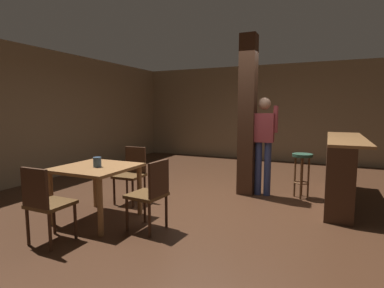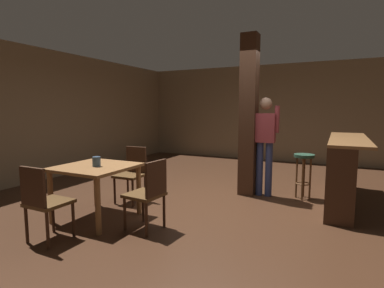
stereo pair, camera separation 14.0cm
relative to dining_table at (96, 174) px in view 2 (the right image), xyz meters
The scene contains 12 objects.
ground_plane 1.99m from the dining_table, 47.81° to the left, with size 10.80×10.80×0.00m, color #382114.
wall_back 6.08m from the dining_table, 77.88° to the left, with size 8.00×0.10×2.80m, color #756047.
wall_left 3.17m from the dining_table, 152.93° to the left, with size 0.10×9.00×2.80m, color #756047.
pillar 2.73m from the dining_table, 53.64° to the left, with size 0.28×0.28×2.80m, color #382114.
dining_table is the anchor object (origin of this frame).
chair_south 0.86m from the dining_table, 88.22° to the right, with size 0.42×0.42×0.89m.
chair_north 0.86m from the dining_table, 92.16° to the left, with size 0.43×0.43×0.89m.
chair_east 0.90m from the dining_table, ahead, with size 0.46×0.46×0.89m.
napkin_cup 0.20m from the dining_table, 35.66° to the right, with size 0.11×0.11×0.13m, color #33475B.
standing_person 2.85m from the dining_table, 49.36° to the left, with size 0.47×0.22×1.72m.
bar_counter 3.84m from the dining_table, 37.50° to the left, with size 0.56×2.39×1.06m.
bar_stool_near 3.36m from the dining_table, 42.42° to the left, with size 0.34×0.34×0.76m.
Camera 2 is at (1.71, -4.45, 1.53)m, focal length 28.00 mm.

